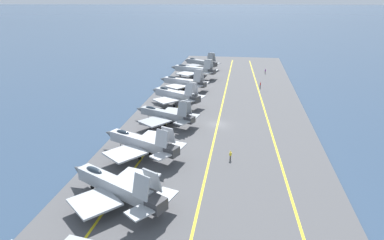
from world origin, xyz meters
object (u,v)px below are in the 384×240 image
at_px(crew_yellow_vest, 230,155).
at_px(parked_jet_seventh, 193,70).
at_px(parked_jet_eighth, 200,62).
at_px(parked_jet_fifth, 175,95).
at_px(crew_red_vest, 260,85).
at_px(crew_purple_vest, 265,71).
at_px(parked_jet_sixth, 183,82).
at_px(parked_jet_second, 115,186).
at_px(parked_jet_third, 140,142).
at_px(parked_jet_fourth, 165,114).

bearing_deg(crew_yellow_vest, parked_jet_seventh, 14.45).
bearing_deg(parked_jet_eighth, parked_jet_fifth, 179.43).
height_order(crew_red_vest, crew_purple_vest, crew_red_vest).
height_order(parked_jet_sixth, crew_yellow_vest, parked_jet_sixth).
height_order(parked_jet_second, crew_red_vest, parked_jet_second).
xyz_separation_m(parked_jet_third, crew_purple_vest, (69.93, -24.41, -1.61)).
bearing_deg(crew_red_vest, parked_jet_fifth, 133.39).
relative_size(parked_jet_third, crew_red_vest, 8.93).
xyz_separation_m(parked_jet_second, crew_yellow_vest, (14.60, -14.64, -1.43)).
xyz_separation_m(parked_jet_fourth, crew_purple_vest, (54.43, -23.62, -1.33)).
distance_m(parked_jet_fifth, parked_jet_seventh, 30.91).
bearing_deg(parked_jet_second, parked_jet_fourth, -0.06).
distance_m(crew_yellow_vest, crew_purple_vest, 69.78).
bearing_deg(parked_jet_eighth, parked_jet_second, -179.96).
xyz_separation_m(parked_jet_second, parked_jet_seventh, (73.86, 0.63, 0.41)).
distance_m(parked_jet_sixth, parked_jet_eighth, 30.19).
relative_size(parked_jet_sixth, crew_red_vest, 8.64).
distance_m(parked_jet_second, crew_red_vest, 66.97).
xyz_separation_m(crew_yellow_vest, crew_purple_vest, (69.19, -9.01, 0.03)).
distance_m(parked_jet_seventh, crew_yellow_vest, 61.22).
height_order(parked_jet_seventh, crew_red_vest, parked_jet_seventh).
distance_m(parked_jet_second, parked_jet_seventh, 73.86).
xyz_separation_m(parked_jet_eighth, crew_yellow_vest, (-73.96, -14.71, -1.53)).
distance_m(parked_jet_fifth, crew_purple_vest, 47.50).
distance_m(parked_jet_fourth, crew_red_vest, 40.20).
bearing_deg(parked_jet_sixth, crew_purple_vest, -44.42).
height_order(parked_jet_second, parked_jet_fourth, parked_jet_second).
bearing_deg(parked_jet_third, parked_jet_second, -176.86).
bearing_deg(parked_jet_seventh, crew_purple_vest, -67.73).
height_order(parked_jet_fifth, crew_red_vest, parked_jet_fifth).
bearing_deg(crew_red_vest, parked_jet_seventh, 64.64).
bearing_deg(parked_jet_sixth, crew_red_vest, -77.20).
relative_size(parked_jet_eighth, crew_purple_vest, 8.59).
distance_m(parked_jet_eighth, crew_red_vest, 32.92).
xyz_separation_m(parked_jet_fifth, crew_purple_vest, (40.85, -24.17, -1.84)).
relative_size(parked_jet_third, parked_jet_seventh, 0.95).
bearing_deg(parked_jet_sixth, parked_jet_eighth, -2.23).
relative_size(parked_jet_sixth, crew_purple_vest, 9.00).
bearing_deg(parked_jet_fifth, parked_jet_eighth, -0.57).
relative_size(parked_jet_third, parked_jet_sixth, 1.03).
height_order(parked_jet_seventh, crew_purple_vest, parked_jet_seventh).
height_order(parked_jet_eighth, crew_purple_vest, parked_jet_eighth).
bearing_deg(parked_jet_second, parked_jet_eighth, 0.04).
bearing_deg(parked_jet_eighth, parked_jet_sixth, 177.77).
distance_m(parked_jet_sixth, crew_purple_vest, 35.59).
bearing_deg(parked_jet_sixth, parked_jet_fifth, -177.31).
bearing_deg(parked_jet_sixth, parked_jet_second, -178.78).
bearing_deg(parked_jet_fourth, parked_jet_seventh, 0.85).
relative_size(parked_jet_fifth, crew_yellow_vest, 9.05).
xyz_separation_m(crew_red_vest, crew_purple_vest, (20.30, -2.42, -0.04)).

